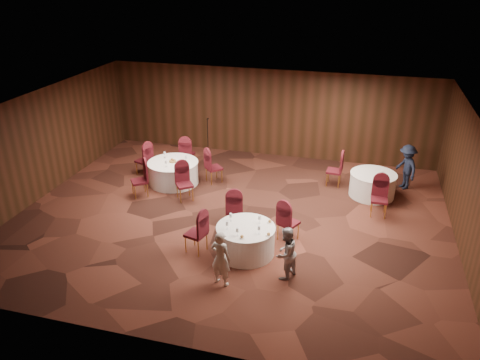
% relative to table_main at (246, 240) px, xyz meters
% --- Properties ---
extents(ground, '(12.00, 12.00, 0.00)m').
position_rel_table_main_xyz_m(ground, '(-0.84, 1.64, -0.38)').
color(ground, black).
rests_on(ground, ground).
extents(room_shell, '(12.00, 12.00, 12.00)m').
position_rel_table_main_xyz_m(room_shell, '(-0.84, 1.64, 1.59)').
color(room_shell, silver).
rests_on(room_shell, ground).
extents(table_main, '(1.46, 1.46, 0.74)m').
position_rel_table_main_xyz_m(table_main, '(0.00, 0.00, 0.00)').
color(table_main, silver).
rests_on(table_main, ground).
extents(table_left, '(1.64, 1.64, 0.74)m').
position_rel_table_main_xyz_m(table_left, '(-3.30, 3.35, 0.00)').
color(table_left, silver).
rests_on(table_left, ground).
extents(table_right, '(1.40, 1.40, 0.74)m').
position_rel_table_main_xyz_m(table_right, '(2.98, 4.10, -0.00)').
color(table_right, silver).
rests_on(table_right, ground).
extents(chairs_main, '(2.79, 2.08, 1.00)m').
position_rel_table_main_xyz_m(chairs_main, '(-0.32, 0.63, 0.12)').
color(chairs_main, '#390B0E').
rests_on(chairs_main, ground).
extents(chairs_left, '(3.18, 3.12, 1.00)m').
position_rel_table_main_xyz_m(chairs_left, '(-3.27, 3.35, 0.12)').
color(chairs_left, '#390B0E').
rests_on(chairs_left, ground).
extents(chairs_right, '(1.95, 2.24, 1.00)m').
position_rel_table_main_xyz_m(chairs_right, '(2.47, 3.71, 0.12)').
color(chairs_right, '#390B0E').
rests_on(chairs_right, ground).
extents(tabletop_main, '(1.16, 1.02, 0.22)m').
position_rel_table_main_xyz_m(tabletop_main, '(0.14, -0.10, 0.47)').
color(tabletop_main, silver).
rests_on(tabletop_main, table_main).
extents(tabletop_left, '(0.86, 0.74, 0.22)m').
position_rel_table_main_xyz_m(tabletop_left, '(-3.30, 3.35, 0.45)').
color(tabletop_left, silver).
rests_on(tabletop_left, table_left).
extents(tabletop_right, '(0.08, 0.08, 0.22)m').
position_rel_table_main_xyz_m(tabletop_right, '(3.22, 3.82, 0.52)').
color(tabletop_right, silver).
rests_on(tabletop_right, table_right).
extents(mic_stand, '(0.24, 0.24, 1.50)m').
position_rel_table_main_xyz_m(mic_stand, '(-2.92, 5.75, 0.05)').
color(mic_stand, black).
rests_on(mic_stand, ground).
extents(woman_a, '(0.56, 0.44, 1.35)m').
position_rel_table_main_xyz_m(woman_a, '(-0.22, -1.34, 0.30)').
color(woman_a, silver).
rests_on(woman_a, ground).
extents(woman_b, '(0.72, 0.77, 1.28)m').
position_rel_table_main_xyz_m(woman_b, '(1.11, -0.71, 0.27)').
color(woman_b, '#A3A2A7').
rests_on(woman_b, ground).
extents(man_c, '(0.93, 1.08, 1.46)m').
position_rel_table_main_xyz_m(man_c, '(3.97, 4.92, 0.35)').
color(man_c, '#151C30').
rests_on(man_c, ground).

